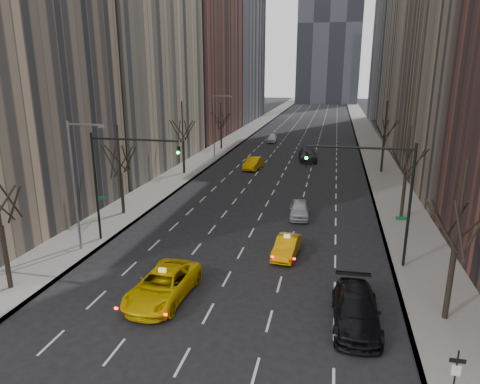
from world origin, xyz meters
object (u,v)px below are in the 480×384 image
Objects in this scene: taxi_suv at (163,285)px; parked_suv_black at (356,310)px; silver_sedan_ahead at (299,209)px; taxi_sedan at (287,247)px.

taxi_suv is 10.39m from parked_suv_black.
taxi_suv is at bearing 176.54° from parked_suv_black.
silver_sedan_ahead is 16.52m from parked_suv_black.
taxi_sedan is at bearing -95.88° from silver_sedan_ahead.
silver_sedan_ahead is 0.75× the size of parked_suv_black.
parked_suv_black is at bearing -80.25° from silver_sedan_ahead.
taxi_sedan is 8.73m from parked_suv_black.
taxi_suv is 1.06× the size of parked_suv_black.
parked_suv_black is (10.39, -0.31, -0.01)m from taxi_suv.
taxi_suv is 1.40× the size of silver_sedan_ahead.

